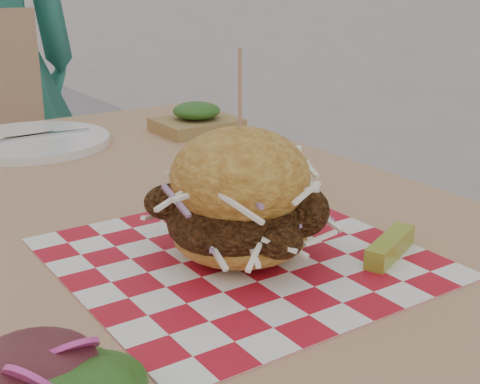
{
  "coord_description": "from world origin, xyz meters",
  "views": [
    {
      "loc": [
        -0.1,
        -0.91,
        1.05
      ],
      "look_at": [
        0.27,
        -0.36,
        0.82
      ],
      "focal_mm": 50.0,
      "sensor_mm": 36.0,
      "label": 1
    }
  ],
  "objects": [
    {
      "name": "patio_table",
      "position": [
        0.23,
        -0.17,
        0.67
      ],
      "size": [
        0.8,
        1.2,
        0.75
      ],
      "color": "tan",
      "rests_on": "ground"
    },
    {
      "name": "sandwich",
      "position": [
        0.27,
        -0.36,
        0.81
      ],
      "size": [
        0.19,
        0.19,
        0.22
      ],
      "color": "gold",
      "rests_on": "paper_liner"
    },
    {
      "name": "paper_liner",
      "position": [
        0.27,
        -0.36,
        0.75
      ],
      "size": [
        0.36,
        0.36,
        0.0
      ],
      "primitive_type": "cube",
      "color": "#B31123",
      "rests_on": "patio_table"
    },
    {
      "name": "place_setting",
      "position": [
        0.23,
        0.24,
        0.76
      ],
      "size": [
        0.27,
        0.27,
        0.02
      ],
      "color": "white",
      "rests_on": "patio_table"
    },
    {
      "name": "kraft_tray",
      "position": [
        0.53,
        0.17,
        0.77
      ],
      "size": [
        0.15,
        0.12,
        0.06
      ],
      "color": "olive",
      "rests_on": "patio_table"
    },
    {
      "name": "pickle_spear",
      "position": [
        0.4,
        -0.45,
        0.76
      ],
      "size": [
        0.1,
        0.06,
        0.02
      ],
      "primitive_type": "cube",
      "rotation": [
        0.0,
        0.0,
        0.42
      ],
      "color": "olive",
      "rests_on": "paper_liner"
    }
  ]
}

